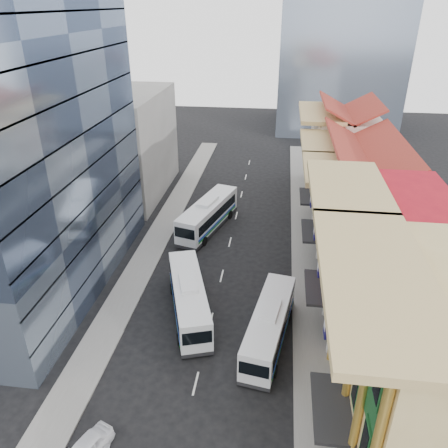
# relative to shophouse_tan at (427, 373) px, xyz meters

# --- Properties ---
(sidewalk_right) EXTENTS (3.00, 90.00, 0.15)m
(sidewalk_right) POSITION_rel_shophouse_tan_xyz_m (-5.50, 17.00, -5.92)
(sidewalk_right) COLOR slate
(sidewalk_right) RESTS_ON ground
(sidewalk_left) EXTENTS (3.00, 90.00, 0.15)m
(sidewalk_left) POSITION_rel_shophouse_tan_xyz_m (-22.50, 17.00, -5.92)
(sidewalk_left) COLOR slate
(sidewalk_left) RESTS_ON ground
(shophouse_tan) EXTENTS (8.00, 14.00, 12.00)m
(shophouse_tan) POSITION_rel_shophouse_tan_xyz_m (0.00, 0.00, 0.00)
(shophouse_tan) COLOR tan
(shophouse_tan) RESTS_ON ground
(shophouse_red) EXTENTS (8.00, 10.00, 12.00)m
(shophouse_red) POSITION_rel_shophouse_tan_xyz_m (0.00, 12.00, 0.00)
(shophouse_red) COLOR #AB131F
(shophouse_red) RESTS_ON ground
(shophouse_cream_near) EXTENTS (8.00, 9.00, 10.00)m
(shophouse_cream_near) POSITION_rel_shophouse_tan_xyz_m (0.00, 21.50, -1.00)
(shophouse_cream_near) COLOR white
(shophouse_cream_near) RESTS_ON ground
(shophouse_cream_mid) EXTENTS (8.00, 9.00, 10.00)m
(shophouse_cream_mid) POSITION_rel_shophouse_tan_xyz_m (0.00, 30.50, -1.00)
(shophouse_cream_mid) COLOR white
(shophouse_cream_mid) RESTS_ON ground
(shophouse_cream_far) EXTENTS (8.00, 12.00, 11.00)m
(shophouse_cream_far) POSITION_rel_shophouse_tan_xyz_m (0.00, 41.00, -0.50)
(shophouse_cream_far) COLOR white
(shophouse_cream_far) RESTS_ON ground
(office_tower) EXTENTS (12.00, 26.00, 30.00)m
(office_tower) POSITION_rel_shophouse_tan_xyz_m (-31.00, 14.00, 9.00)
(office_tower) COLOR #404D66
(office_tower) RESTS_ON ground
(office_block_far) EXTENTS (10.00, 18.00, 14.00)m
(office_block_far) POSITION_rel_shophouse_tan_xyz_m (-30.00, 37.00, 1.00)
(office_block_far) COLOR gray
(office_block_far) RESTS_ON ground
(bus_left_near) EXTENTS (5.95, 11.45, 3.59)m
(bus_left_near) POSITION_rel_shophouse_tan_xyz_m (-16.00, 10.66, -4.21)
(bus_left_near) COLOR silver
(bus_left_near) RESTS_ON ground
(bus_left_far) EXTENTS (5.96, 12.26, 3.83)m
(bus_left_far) POSITION_rel_shophouse_tan_xyz_m (-17.01, 26.96, -4.08)
(bus_left_far) COLOR silver
(bus_left_far) RESTS_ON ground
(bus_right) EXTENTS (4.22, 10.92, 3.42)m
(bus_right) POSITION_rel_shophouse_tan_xyz_m (-8.96, 8.07, -4.29)
(bus_right) COLOR silver
(bus_right) RESTS_ON ground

